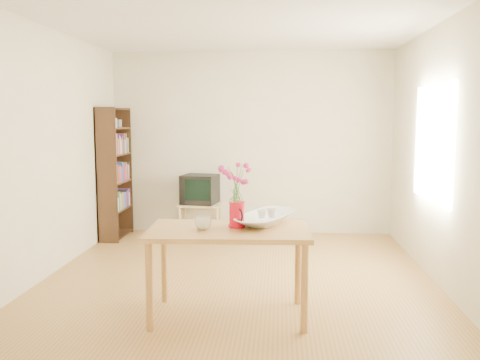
# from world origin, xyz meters

# --- Properties ---
(room) EXTENTS (4.50, 4.50, 4.50)m
(room) POSITION_xyz_m (0.03, 0.00, 1.30)
(room) COLOR olive
(room) RESTS_ON ground
(table) EXTENTS (1.35, 0.81, 0.75)m
(table) POSITION_xyz_m (0.01, -0.97, 0.66)
(table) COLOR #AD783B
(table) RESTS_ON ground
(tv_stand) EXTENTS (0.60, 0.45, 0.46)m
(tv_stand) POSITION_xyz_m (-0.70, 1.97, 0.39)
(tv_stand) COLOR tan
(tv_stand) RESTS_ON ground
(bookshelf) EXTENTS (0.28, 0.70, 1.80)m
(bookshelf) POSITION_xyz_m (-1.85, 1.75, 0.84)
(bookshelf) COLOR black
(bookshelf) RESTS_ON ground
(pitcher) EXTENTS (0.14, 0.21, 0.22)m
(pitcher) POSITION_xyz_m (0.07, -0.90, 0.85)
(pitcher) COLOR red
(pitcher) RESTS_ON table
(flowers) EXTENTS (0.25, 0.25, 0.35)m
(flowers) POSITION_xyz_m (0.07, -0.90, 1.13)
(flowers) COLOR #ED3793
(flowers) RESTS_ON pitcher
(mug) EXTENTS (0.16, 0.16, 0.11)m
(mug) POSITION_xyz_m (-0.20, -1.02, 0.80)
(mug) COLOR white
(mug) RESTS_ON table
(bowl) EXTENTS (0.68, 0.68, 0.50)m
(bowl) POSITION_xyz_m (0.31, -0.72, 1.00)
(bowl) COLOR white
(bowl) RESTS_ON table
(teacup_a) EXTENTS (0.09, 0.09, 0.06)m
(teacup_a) POSITION_xyz_m (0.27, -0.72, 0.95)
(teacup_a) COLOR white
(teacup_a) RESTS_ON bowl
(teacup_b) EXTENTS (0.09, 0.09, 0.07)m
(teacup_b) POSITION_xyz_m (0.35, -0.70, 0.95)
(teacup_b) COLOR white
(teacup_b) RESTS_ON bowl
(television) EXTENTS (0.53, 0.50, 0.40)m
(television) POSITION_xyz_m (-0.70, 1.98, 0.67)
(television) COLOR black
(television) RESTS_ON tv_stand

